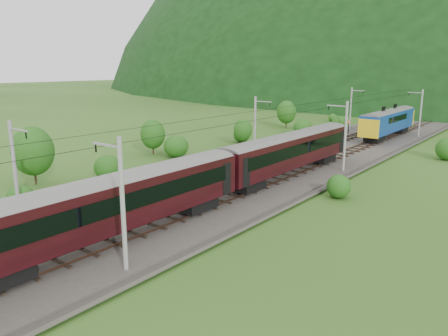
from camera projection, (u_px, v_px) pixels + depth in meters
The scene contains 13 objects.
ground at pixel (67, 248), 29.86m from camera, with size 600.00×600.00×0.00m, color #2A4C17.
railbed at pixel (171, 209), 37.50m from camera, with size 14.00×220.00×0.30m, color #38332D.
track_left at pixel (151, 201), 38.88m from camera, with size 2.40×220.00×0.27m.
track_right at pixel (191, 212), 36.01m from camera, with size 2.40×220.00×0.27m.
catenary_left at pixel (255, 126), 57.06m from camera, with size 2.54×192.28×8.00m.
catenary_right at pixel (345, 135), 49.72m from camera, with size 2.54×192.28×8.00m.
overhead_wires at pixel (168, 129), 35.91m from camera, with size 4.83×198.00×0.03m.
mountain_ridge at pixel (328, 82), 331.99m from camera, with size 336.00×280.00×132.00m, color black.
hazard_post_near at pixel (341, 141), 65.91m from camera, with size 0.16×0.16×1.50m, color red.
hazard_post_far at pixel (330, 149), 60.55m from camera, with size 0.14×0.14×1.28m, color red.
signal at pixel (349, 126), 77.88m from camera, with size 0.25×0.25×2.23m.
vegetation_left at pixel (108, 156), 49.45m from camera, with size 12.90×142.82×6.13m.
vegetation_right at pixel (235, 269), 23.68m from camera, with size 6.86×91.07×3.09m.
Camera 1 is at (25.58, -15.32, 12.14)m, focal length 35.00 mm.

